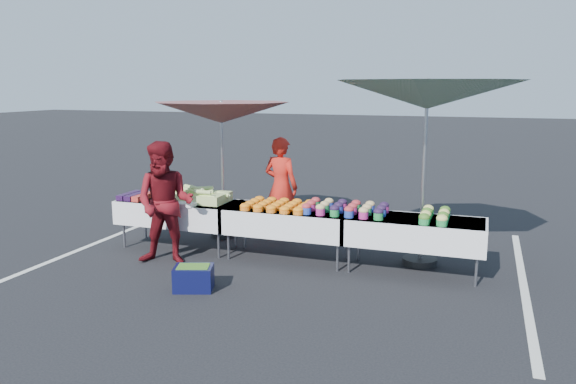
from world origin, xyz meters
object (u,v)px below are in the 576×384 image
(table_left, at_px, (179,211))
(table_center, at_px, (288,220))
(vendor, at_px, (281,187))
(storage_bin, at_px, (194,277))
(customer, at_px, (165,203))
(umbrella_left, at_px, (221,114))
(table_right, at_px, (414,231))
(umbrella_right, at_px, (427,96))

(table_left, height_order, table_center, same)
(vendor, height_order, storage_bin, vendor)
(vendor, distance_m, storage_bin, 2.88)
(customer, distance_m, storage_bin, 1.40)
(customer, xyz_separation_m, umbrella_left, (0.14, 1.55, 1.18))
(table_right, distance_m, umbrella_left, 3.64)
(vendor, distance_m, customer, 2.22)
(table_right, xyz_separation_m, umbrella_right, (0.05, 0.40, 1.78))
(table_center, distance_m, table_right, 1.80)
(table_left, bearing_deg, customer, -72.89)
(umbrella_right, bearing_deg, table_left, -173.75)
(umbrella_left, bearing_deg, table_center, -29.25)
(table_right, xyz_separation_m, storage_bin, (-2.49, -1.58, -0.42))
(table_right, xyz_separation_m, customer, (-3.37, -0.75, 0.29))
(table_left, distance_m, vendor, 1.76)
(umbrella_left, bearing_deg, customer, -95.18)
(table_left, distance_m, table_center, 1.80)
(table_center, xyz_separation_m, storage_bin, (-0.69, -1.58, -0.42))
(table_left, height_order, customer, customer)
(table_left, xyz_separation_m, customer, (0.23, -0.75, 0.29))
(table_right, distance_m, umbrella_right, 1.82)
(table_right, relative_size, storage_bin, 3.33)
(table_left, distance_m, table_right, 3.60)
(customer, relative_size, storage_bin, 3.13)
(table_left, bearing_deg, table_right, 0.00)
(table_left, relative_size, vendor, 1.11)
(table_center, height_order, table_right, same)
(vendor, bearing_deg, customer, 73.51)
(customer, xyz_separation_m, umbrella_right, (3.42, 1.15, 1.49))
(table_right, relative_size, customer, 1.07)
(table_right, relative_size, umbrella_left, 0.69)
(vendor, bearing_deg, table_left, 55.17)
(umbrella_left, relative_size, storage_bin, 4.80)
(customer, relative_size, umbrella_right, 0.66)
(table_right, height_order, umbrella_left, umbrella_left)
(table_center, relative_size, table_right, 1.00)
(table_left, bearing_deg, table_center, 0.00)
(vendor, bearing_deg, table_center, 125.23)
(table_center, distance_m, customer, 1.76)
(table_left, height_order, table_right, same)
(customer, bearing_deg, umbrella_left, 72.79)
(table_right, relative_size, umbrella_right, 0.71)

